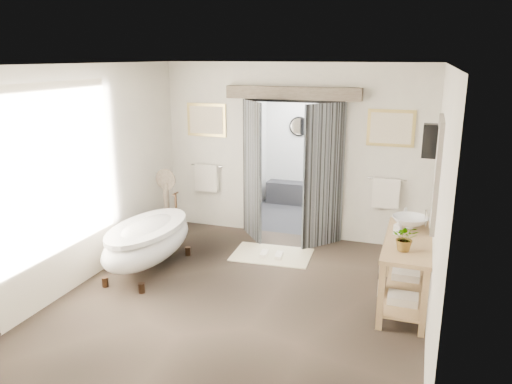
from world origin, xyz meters
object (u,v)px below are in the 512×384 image
at_px(clawfoot_tub, 148,240).
at_px(rug, 272,255).
at_px(basin, 410,222).
at_px(vanity, 404,265).

distance_m(clawfoot_tub, rug, 1.92).
height_order(clawfoot_tub, basin, basin).
bearing_deg(rug, basin, -14.66).
relative_size(vanity, basin, 3.53).
distance_m(clawfoot_tub, vanity, 3.51).
xyz_separation_m(vanity, basin, (0.02, 0.43, 0.42)).
bearing_deg(clawfoot_tub, vanity, 2.36).
height_order(vanity, rug, vanity).
bearing_deg(vanity, rug, 154.41).
bearing_deg(rug, vanity, -25.59).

